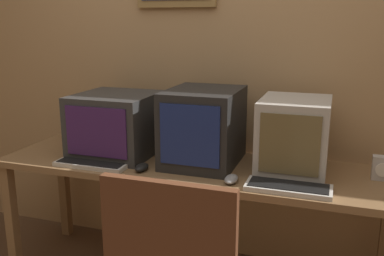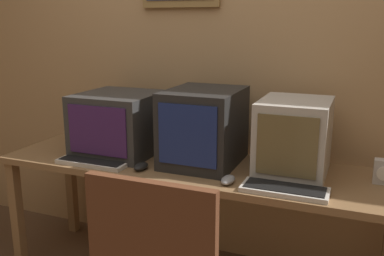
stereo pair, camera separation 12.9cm
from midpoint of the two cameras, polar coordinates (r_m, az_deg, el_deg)
name	(u,v)px [view 2 (the right image)]	position (r m, az deg, el deg)	size (l,w,h in m)	color
wall_back	(217,51)	(2.61, 4.85, 10.19)	(8.00, 0.08, 2.60)	tan
desk	(192,177)	(2.37, 1.58, -6.51)	(2.16, 0.61, 0.72)	olive
monitor_left	(119,123)	(2.53, -8.24, 0.62)	(0.44, 0.46, 0.36)	#333333
monitor_center	(204,127)	(2.31, 3.19, 0.15)	(0.38, 0.47, 0.41)	black
monitor_right	(294,137)	(2.23, 15.04, -1.20)	(0.34, 0.42, 0.38)	#B7B2A8
keyboard_main	(93,162)	(2.39, -11.54, -4.46)	(0.40, 0.14, 0.03)	beige
keyboard_side	(285,189)	(2.03, 14.07, -7.98)	(0.39, 0.16, 0.03)	beige
mouse_near_keyboard	(141,166)	(2.26, -5.19, -5.13)	(0.06, 0.11, 0.04)	black
mouse_far_corner	(228,180)	(2.08, 6.61, -6.90)	(0.06, 0.11, 0.04)	gray
desk_clock	(384,172)	(2.27, 25.78, -5.31)	(0.10, 0.06, 0.12)	#B7B2AD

